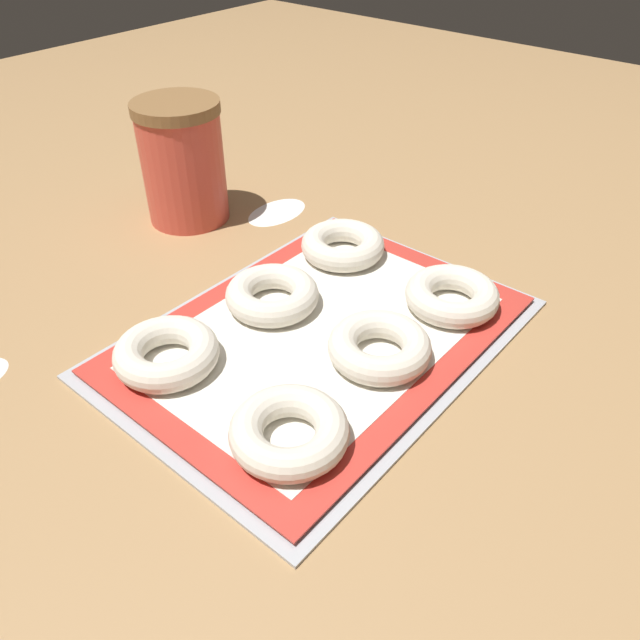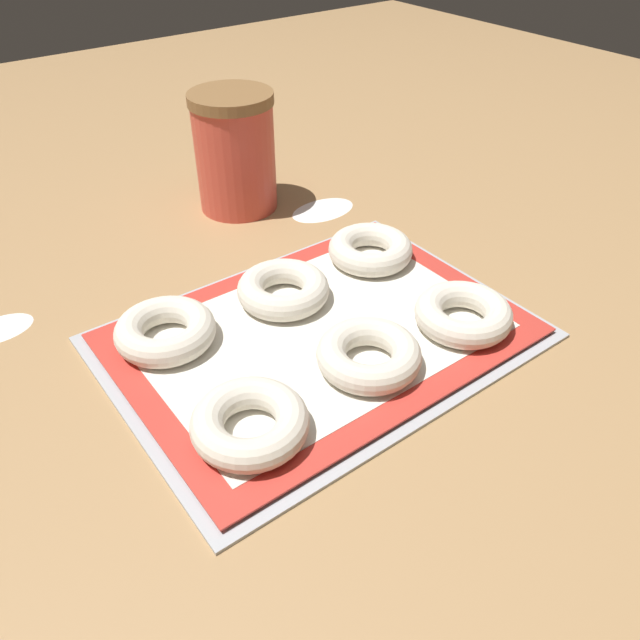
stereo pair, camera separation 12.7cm
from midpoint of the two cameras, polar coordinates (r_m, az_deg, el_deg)
ground_plane at (r=0.72m, az=3.99°, el=-1.89°), size 2.80×2.80×0.00m
baking_tray at (r=0.72m, az=5.03°, el=-1.82°), size 0.47×0.34×0.01m
baking_mat at (r=0.72m, az=5.05°, el=-1.49°), size 0.44×0.32×0.00m
bagel_front_left at (r=0.59m, az=-0.26°, el=-9.89°), size 0.11×0.11×0.03m
bagel_front_center at (r=0.67m, az=9.96°, el=-3.54°), size 0.11×0.11×0.03m
bagel_front_right at (r=0.75m, az=17.78°, el=0.21°), size 0.11×0.11×0.03m
bagel_back_left at (r=0.70m, az=-9.02°, el=-1.33°), size 0.11×0.11×0.03m
bagel_back_center at (r=0.75m, az=1.40°, el=2.53°), size 0.11×0.11×0.03m
bagel_back_right at (r=0.84m, az=8.98°, el=6.15°), size 0.11×0.11×0.03m
flour_canister at (r=0.96m, az=-3.98°, el=14.92°), size 0.12×0.12×0.18m
flour_patch_far at (r=0.99m, az=3.98°, el=9.87°), size 0.11×0.07×0.00m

